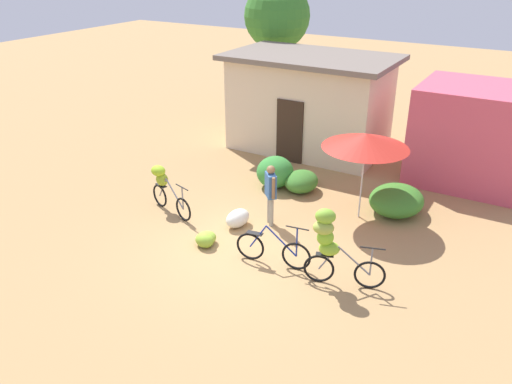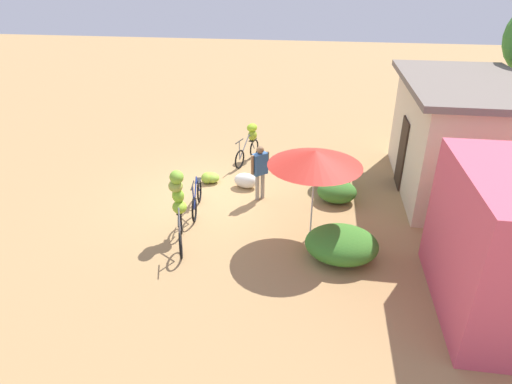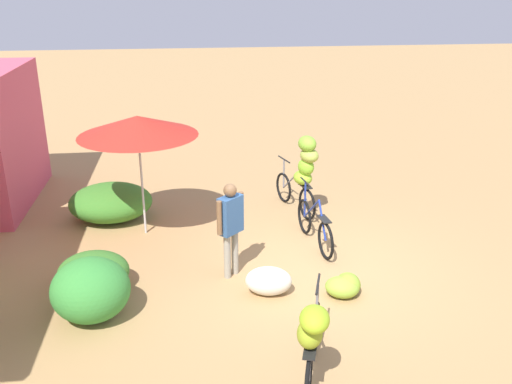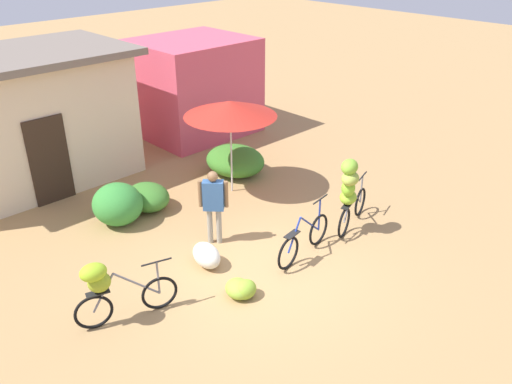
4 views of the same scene
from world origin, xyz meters
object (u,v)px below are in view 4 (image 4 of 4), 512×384
Objects in this scene: market_umbrella at (230,108)px; produce_sack at (206,255)px; bicycle_leftmost at (108,286)px; bicycle_near_pile at (304,239)px; person_vendor at (213,200)px; shop_pink at (194,87)px; bicycle_center_loaded at (350,189)px; building_low at (18,120)px; banana_pile_on_ground at (241,289)px.

market_umbrella reaches higher than produce_sack.
bicycle_leftmost is at bearing -154.11° from market_umbrella.
produce_sack is at bearing 146.24° from bicycle_near_pile.
bicycle_near_pile is 1.08× the size of person_vendor.
produce_sack is (-1.55, 1.04, -0.14)m from bicycle_near_pile.
shop_pink is 7.35m from produce_sack.
bicycle_center_loaded reaches higher than produce_sack.
bicycle_near_pile is (2.40, -6.87, -1.23)m from building_low.
banana_pile_on_ground is 1.99m from person_vendor.
shop_pink reaches higher than market_umbrella.
shop_pink is 4.57× the size of produce_sack.
banana_pile_on_ground is at bearing -179.00° from bicycle_center_loaded.
building_low reaches higher than bicycle_leftmost.
market_umbrella is at bearing -49.95° from building_low.
bicycle_near_pile is 2.73× the size of banana_pile_on_ground.
shop_pink is at bearing 67.96° from bicycle_near_pile.
shop_pink reaches higher than bicycle_near_pile.
bicycle_leftmost is 2.16m from produce_sack.
bicycle_near_pile is at bearing 178.16° from bicycle_center_loaded.
shop_pink is 8.83m from bicycle_leftmost.
shop_pink is 5.17× the size of banana_pile_on_ground.
building_low is 7.38m from bicycle_near_pile.
bicycle_near_pile reaches higher than produce_sack.
bicycle_leftmost reaches higher than produce_sack.
building_low is at bearing 118.12° from bicycle_center_loaded.
market_umbrella is 1.43× the size of person_vendor.
produce_sack is 0.45× the size of person_vendor.
building_low is 7.14m from banana_pile_on_ground.
building_low is 3.43× the size of person_vendor.
bicycle_center_loaded is at bearing -20.75° from produce_sack.
person_vendor reaches higher than banana_pile_on_ground.
person_vendor is at bearing -74.49° from building_low.
building_low is 2.40× the size of market_umbrella.
shop_pink is 8.38m from banana_pile_on_ground.
person_vendor is at bearing 14.64° from bicycle_leftmost.
produce_sack reaches higher than banana_pile_on_ground.
bicycle_center_loaded is 2.40× the size of produce_sack.
bicycle_near_pile is at bearing 3.15° from banana_pile_on_ground.
building_low reaches higher than bicycle_center_loaded.
market_umbrella is (-1.93, -3.85, 0.66)m from shop_pink.
person_vendor is at bearing -124.83° from shop_pink.
bicycle_near_pile is 2.41× the size of produce_sack.
bicycle_center_loaded is 3.12m from banana_pile_on_ground.
bicycle_leftmost is at bearing -174.53° from produce_sack.
building_low is 7.65× the size of produce_sack.
bicycle_leftmost is 2.82m from person_vendor.
market_umbrella reaches higher than banana_pile_on_ground.
person_vendor is (0.80, 1.64, 0.79)m from banana_pile_on_ground.
shop_pink is at bearing 63.33° from market_umbrella.
bicycle_center_loaded is (0.45, -3.05, -1.07)m from market_umbrella.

